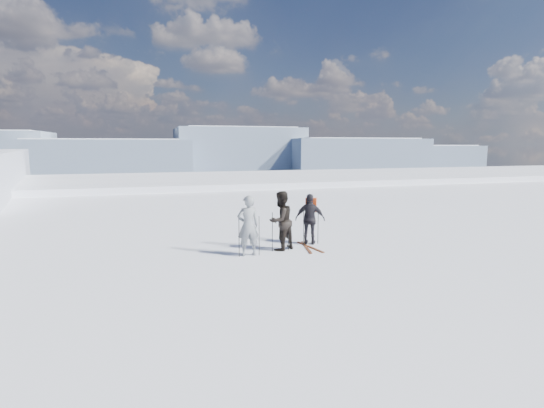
% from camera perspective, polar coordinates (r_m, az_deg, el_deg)
% --- Properties ---
extents(lake_basin, '(820.00, 820.00, 71.62)m').
position_cam_1_polar(lake_basin, '(41.30, -7.56, -6.10)').
color(lake_basin, white).
rests_on(lake_basin, ground).
extents(far_mountain_range, '(770.00, 110.00, 53.00)m').
position_cam_1_polar(far_mountain_range, '(465.85, -12.62, 6.49)').
color(far_mountain_range, slate).
rests_on(far_mountain_range, ground).
extents(skier_grey, '(0.72, 0.48, 1.93)m').
position_cam_1_polar(skier_grey, '(13.44, -3.23, -2.93)').
color(skier_grey, gray).
rests_on(skier_grey, ground).
extents(skier_dark, '(1.21, 1.13, 1.99)m').
position_cam_1_polar(skier_dark, '(14.13, 1.19, -2.27)').
color(skier_dark, black).
rests_on(skier_dark, ground).
extents(skier_pack, '(1.13, 0.89, 1.79)m').
position_cam_1_polar(skier_pack, '(15.04, 5.14, -2.04)').
color(skier_pack, black).
rests_on(skier_pack, ground).
extents(backpack, '(0.44, 0.37, 0.49)m').
position_cam_1_polar(backpack, '(15.13, 5.31, 2.39)').
color(backpack, '#D94114').
rests_on(backpack, skier_pack).
extents(ski_poles, '(3.10, 0.96, 1.33)m').
position_cam_1_polar(ski_poles, '(14.17, 1.31, -3.69)').
color(ski_poles, black).
rests_on(ski_poles, ground).
extents(skis_loose, '(0.53, 1.69, 0.03)m').
position_cam_1_polar(skis_loose, '(14.69, 4.89, -5.79)').
color(skis_loose, black).
rests_on(skis_loose, ground).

